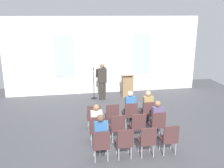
{
  "coord_description": "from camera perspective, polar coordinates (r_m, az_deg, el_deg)",
  "views": [
    {
      "loc": [
        -1.8,
        -7.27,
        4.06
      ],
      "look_at": [
        -0.08,
        2.58,
        1.24
      ],
      "focal_mm": 40.47,
      "sensor_mm": 36.0,
      "label": 1
    }
  ],
  "objects": [
    {
      "name": "chair_r2_c0",
      "position": [
        7.28,
        -2.52,
        -13.26
      ],
      "size": [
        0.46,
        0.44,
        0.94
      ],
      "color": "#99999E",
      "rests_on": "ground"
    },
    {
      "name": "audience_r0_c3",
      "position": [
        9.49,
        8.03,
        -4.9
      ],
      "size": [
        0.36,
        0.39,
        1.34
      ],
      "color": "#2D2D33",
      "rests_on": "ground"
    },
    {
      "name": "chair_r1_c0",
      "position": [
        8.18,
        -3.46,
        -9.83
      ],
      "size": [
        0.46,
        0.44,
        0.94
      ],
      "color": "#99999E",
      "rests_on": "ground"
    },
    {
      "name": "lectern",
      "position": [
        12.55,
        3.47,
        -0.51
      ],
      "size": [
        0.6,
        0.48,
        1.16
      ],
      "color": "#93724C",
      "rests_on": "ground"
    },
    {
      "name": "chair_r1_c3",
      "position": [
        8.61,
        10.22,
        -8.7
      ],
      "size": [
        0.46,
        0.44,
        0.94
      ],
      "color": "#99999E",
      "rests_on": "ground"
    },
    {
      "name": "chair_r1_c1",
      "position": [
        8.27,
        1.26,
        -9.5
      ],
      "size": [
        0.46,
        0.44,
        0.94
      ],
      "color": "#99999E",
      "rests_on": "ground"
    },
    {
      "name": "chair_r2_c1",
      "position": [
        7.38,
        2.82,
        -12.82
      ],
      "size": [
        0.46,
        0.44,
        0.94
      ],
      "color": "#99999E",
      "rests_on": "ground"
    },
    {
      "name": "chair_r0_c3",
      "position": [
        9.5,
        8.13,
        -6.23
      ],
      "size": [
        0.46,
        0.44,
        0.94
      ],
      "color": "#99999E",
      "rests_on": "ground"
    },
    {
      "name": "speaker",
      "position": [
        12.03,
        -2.29,
        1.15
      ],
      "size": [
        0.51,
        0.69,
        1.77
      ],
      "color": "#332D28",
      "rests_on": "ground"
    },
    {
      "name": "audience_r1_c3",
      "position": [
        8.61,
        10.1,
        -7.32
      ],
      "size": [
        0.36,
        0.39,
        1.3
      ],
      "color": "#2D2D33",
      "rests_on": "ground"
    },
    {
      "name": "ground_plane",
      "position": [
        8.52,
        3.61,
        -12.76
      ],
      "size": [
        14.14,
        14.14,
        0.0
      ],
      "primitive_type": "plane",
      "color": "#4C4C51"
    },
    {
      "name": "chair_r0_c1",
      "position": [
        9.19,
        0.03,
        -6.83
      ],
      "size": [
        0.46,
        0.44,
        0.94
      ],
      "color": "#99999E",
      "rests_on": "ground"
    },
    {
      "name": "chair_r2_c2",
      "position": [
        7.55,
        7.95,
        -12.29
      ],
      "size": [
        0.46,
        0.44,
        0.94
      ],
      "color": "#99999E",
      "rests_on": "ground"
    },
    {
      "name": "chair_r1_c2",
      "position": [
        8.42,
        5.84,
        -9.12
      ],
      "size": [
        0.46,
        0.44,
        0.94
      ],
      "color": "#99999E",
      "rests_on": "ground"
    },
    {
      "name": "audience_r0_c2",
      "position": [
        9.31,
        4.06,
        -5.1
      ],
      "size": [
        0.36,
        0.39,
        1.37
      ],
      "color": "#2D2D33",
      "rests_on": "ground"
    },
    {
      "name": "mic_stand",
      "position": [
        12.39,
        -4.11,
        -1.79
      ],
      "size": [
        0.28,
        0.28,
        1.55
      ],
      "color": "black",
      "rests_on": "ground"
    },
    {
      "name": "chair_r2_c3",
      "position": [
        7.76,
        12.81,
        -11.7
      ],
      "size": [
        0.46,
        0.44,
        0.94
      ],
      "color": "#99999E",
      "rests_on": "ground"
    },
    {
      "name": "chair_r0_c0",
      "position": [
        9.1,
        -4.2,
        -7.1
      ],
      "size": [
        0.46,
        0.44,
        0.94
      ],
      "color": "#99999E",
      "rests_on": "ground"
    },
    {
      "name": "rear_partition",
      "position": [
        13.0,
        -1.73,
        6.45
      ],
      "size": [
        9.96,
        0.14,
        3.92
      ],
      "color": "silver",
      "rests_on": "ground"
    },
    {
      "name": "audience_r2_c0",
      "position": [
        7.24,
        -2.62,
        -11.38
      ],
      "size": [
        0.36,
        0.39,
        1.38
      ],
      "color": "#2D2D33",
      "rests_on": "ground"
    },
    {
      "name": "chair_r0_c2",
      "position": [
        9.32,
        4.15,
        -6.54
      ],
      "size": [
        0.46,
        0.44,
        0.94
      ],
      "color": "#99999E",
      "rests_on": "ground"
    },
    {
      "name": "audience_r1_c0",
      "position": [
        8.17,
        -3.55,
        -8.37
      ],
      "size": [
        0.36,
        0.39,
        1.31
      ],
      "color": "#2D2D33",
      "rests_on": "ground"
    }
  ]
}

